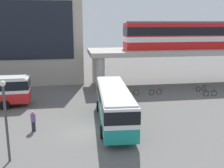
{
  "coord_description": "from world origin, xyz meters",
  "views": [
    {
      "loc": [
        -1.2,
        -20.56,
        8.83
      ],
      "look_at": [
        3.23,
        7.81,
        2.2
      ],
      "focal_mm": 43.01,
      "sensor_mm": 36.0,
      "label": 1
    }
  ],
  "objects_px": {
    "bus_main": "(114,102)",
    "bicycle_red": "(155,92)",
    "bicycle_orange": "(132,92)",
    "bicycle_green": "(201,88)",
    "bicycle_black": "(210,93)",
    "pedestrian_walking_across": "(33,122)",
    "train": "(194,35)"
  },
  "relations": [
    {
      "from": "bus_main",
      "to": "pedestrian_walking_across",
      "type": "bearing_deg",
      "value": -173.38
    },
    {
      "from": "bicycle_red",
      "to": "pedestrian_walking_across",
      "type": "relative_size",
      "value": 1.02
    },
    {
      "from": "train",
      "to": "bicycle_orange",
      "type": "height_order",
      "value": "train"
    },
    {
      "from": "bicycle_red",
      "to": "pedestrian_walking_across",
      "type": "bearing_deg",
      "value": -144.98
    },
    {
      "from": "bicycle_black",
      "to": "bicycle_green",
      "type": "distance_m",
      "value": 2.47
    },
    {
      "from": "train",
      "to": "bicycle_black",
      "type": "bearing_deg",
      "value": -95.9
    },
    {
      "from": "train",
      "to": "bus_main",
      "type": "height_order",
      "value": "train"
    },
    {
      "from": "bus_main",
      "to": "bicycle_red",
      "type": "distance_m",
      "value": 11.06
    },
    {
      "from": "bicycle_orange",
      "to": "bicycle_green",
      "type": "relative_size",
      "value": 0.98
    },
    {
      "from": "train",
      "to": "bicycle_red",
      "type": "xyz_separation_m",
      "value": [
        -7.12,
        -5.16,
        -6.73
      ]
    },
    {
      "from": "pedestrian_walking_across",
      "to": "bicycle_black",
      "type": "bearing_deg",
      "value": 21.5
    },
    {
      "from": "train",
      "to": "bicycle_black",
      "type": "relative_size",
      "value": 11.19
    },
    {
      "from": "bicycle_orange",
      "to": "pedestrian_walking_across",
      "type": "bearing_deg",
      "value": -137.06
    },
    {
      "from": "bicycle_green",
      "to": "pedestrian_walking_across",
      "type": "relative_size",
      "value": 0.97
    },
    {
      "from": "bicycle_green",
      "to": "train",
      "type": "bearing_deg",
      "value": 81.98
    },
    {
      "from": "pedestrian_walking_across",
      "to": "bicycle_red",
      "type": "bearing_deg",
      "value": 35.02
    },
    {
      "from": "bicycle_orange",
      "to": "pedestrian_walking_across",
      "type": "distance_m",
      "value": 14.54
    },
    {
      "from": "train",
      "to": "bicycle_green",
      "type": "xyz_separation_m",
      "value": [
        -0.61,
        -4.31,
        -6.73
      ]
    },
    {
      "from": "train",
      "to": "pedestrian_walking_across",
      "type": "bearing_deg",
      "value": -144.67
    },
    {
      "from": "train",
      "to": "bicycle_green",
      "type": "bearing_deg",
      "value": -98.02
    },
    {
      "from": "bicycle_orange",
      "to": "pedestrian_walking_across",
      "type": "height_order",
      "value": "pedestrian_walking_across"
    },
    {
      "from": "bus_main",
      "to": "bicycle_green",
      "type": "bearing_deg",
      "value": 35.88
    },
    {
      "from": "bicycle_orange",
      "to": "bicycle_black",
      "type": "bearing_deg",
      "value": -12.39
    },
    {
      "from": "bicycle_black",
      "to": "bicycle_green",
      "type": "height_order",
      "value": "same"
    },
    {
      "from": "bus_main",
      "to": "bicycle_orange",
      "type": "xyz_separation_m",
      "value": [
        3.77,
        9.11,
        -1.63
      ]
    },
    {
      "from": "bicycle_black",
      "to": "bicycle_orange",
      "type": "bearing_deg",
      "value": 167.61
    },
    {
      "from": "train",
      "to": "pedestrian_walking_across",
      "type": "distance_m",
      "value": 26.08
    },
    {
      "from": "bicycle_orange",
      "to": "pedestrian_walking_across",
      "type": "relative_size",
      "value": 0.95
    },
    {
      "from": "bicycle_green",
      "to": "bicycle_red",
      "type": "bearing_deg",
      "value": -172.59
    },
    {
      "from": "bus_main",
      "to": "bicycle_black",
      "type": "xyz_separation_m",
      "value": [
        13.08,
        7.06,
        -1.63
      ]
    },
    {
      "from": "bicycle_red",
      "to": "bicycle_green",
      "type": "distance_m",
      "value": 6.57
    },
    {
      "from": "train",
      "to": "bicycle_orange",
      "type": "bearing_deg",
      "value": -154.68
    }
  ]
}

